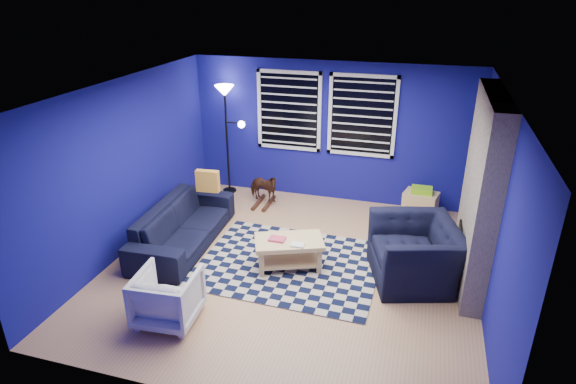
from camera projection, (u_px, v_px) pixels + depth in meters
The scene contains 18 objects.
floor at pixel (292, 266), 6.81m from camera, with size 5.00×5.00×0.00m, color tan.
ceiling at pixel (292, 90), 5.81m from camera, with size 5.00×5.00×0.00m, color white.
wall_back at pixel (330, 133), 8.51m from camera, with size 5.00×5.00×0.00m, color navy.
wall_left at pixel (126, 167), 6.95m from camera, with size 5.00×5.00×0.00m, color navy.
wall_right at pixel (495, 208), 5.67m from camera, with size 5.00×5.00×0.00m, color navy.
fireplace at pixel (479, 194), 6.17m from camera, with size 0.65×2.00×2.50m.
window_left at pixel (289, 111), 8.53m from camera, with size 1.17×0.06×1.42m.
window_right at pixel (362, 116), 8.20m from camera, with size 1.17×0.06×1.42m.
tv at pixel (480, 145), 7.39m from camera, with size 0.07×1.00×0.58m.
rug at pixel (289, 264), 6.86m from camera, with size 2.50×2.00×0.02m, color black.
sofa at pixel (183, 225), 7.28m from camera, with size 0.86×2.19×0.64m, color black.
armchair_big at pixel (415, 252), 6.40m from camera, with size 1.07×1.22×0.79m, color black.
armchair_bent at pixel (168, 297), 5.62m from camera, with size 0.69×0.71×0.65m, color gray.
rocking_horse at pixel (263, 188), 8.57m from camera, with size 0.63×0.29×0.53m, color #482717.
coffee_table at pixel (289, 248), 6.66m from camera, with size 1.07×0.85×0.47m.
cabinet at pixel (420, 204), 8.15m from camera, with size 0.62×0.48×0.55m.
floor_lamp at pixel (226, 106), 8.60m from camera, with size 0.55×0.34×2.03m.
throw_pillow at pixel (208, 181), 7.59m from camera, with size 0.37×0.11×0.35m, color gold.
Camera 1 is at (1.57, -5.60, 3.70)m, focal length 30.00 mm.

